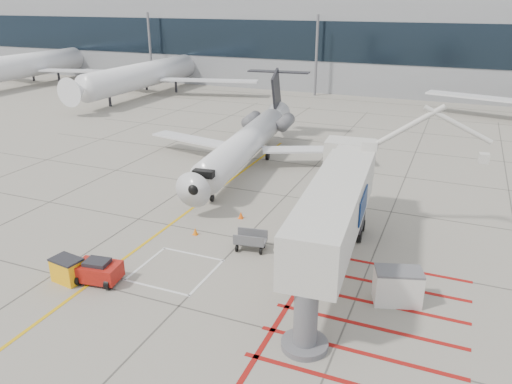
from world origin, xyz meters
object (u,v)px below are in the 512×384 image
at_px(regional_jet, 238,134).
at_px(jet_bridge, 334,218).
at_px(pushback_tug, 98,270).
at_px(spill_bin, 67,270).

xyz_separation_m(regional_jet, jet_bridge, (11.73, -13.68, -0.01)).
bearing_deg(pushback_tug, spill_bin, -167.98).
distance_m(regional_jet, pushback_tug, 19.12).
distance_m(regional_jet, jet_bridge, 18.02).
height_order(pushback_tug, spill_bin, spill_bin).
height_order(regional_jet, spill_bin, regional_jet).
bearing_deg(spill_bin, pushback_tug, 28.49).
bearing_deg(jet_bridge, pushback_tug, -159.79).
bearing_deg(pushback_tug, regional_jet, 82.67).
bearing_deg(jet_bridge, regional_jet, 126.28).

